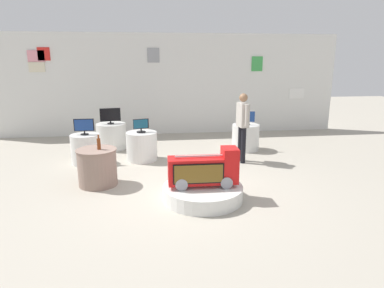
{
  "coord_description": "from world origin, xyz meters",
  "views": [
    {
      "loc": [
        -0.61,
        -6.13,
        2.47
      ],
      "look_at": [
        0.2,
        0.1,
        0.88
      ],
      "focal_mm": 31.66,
      "sensor_mm": 36.0,
      "label": 1
    }
  ],
  "objects_px": {
    "side_table_round": "(97,167)",
    "tv_on_left_rear": "(141,125)",
    "display_pedestal_right_rear": "(86,149)",
    "shopper_browsing_near_truck": "(243,122)",
    "tv_on_right_rear": "(84,126)",
    "novelty_firetruck_tv": "(204,170)",
    "display_pedestal_left_rear": "(142,146)",
    "main_display_pedestal": "(203,193)",
    "tv_on_center_rear": "(246,118)",
    "display_pedestal_far_right": "(111,136)",
    "bottle_on_side_table": "(99,143)",
    "display_pedestal_center_rear": "(245,137)",
    "tv_on_far_right": "(110,115)"
  },
  "relations": [
    {
      "from": "tv_on_center_rear",
      "to": "novelty_firetruck_tv",
      "type": "bearing_deg",
      "value": -117.72
    },
    {
      "from": "tv_on_left_rear",
      "to": "shopper_browsing_near_truck",
      "type": "xyz_separation_m",
      "value": [
        2.42,
        -0.46,
        0.1
      ]
    },
    {
      "from": "display_pedestal_left_rear",
      "to": "tv_on_right_rear",
      "type": "height_order",
      "value": "tv_on_right_rear"
    },
    {
      "from": "display_pedestal_right_rear",
      "to": "tv_on_far_right",
      "type": "distance_m",
      "value": 1.54
    },
    {
      "from": "novelty_firetruck_tv",
      "to": "side_table_round",
      "type": "height_order",
      "value": "novelty_firetruck_tv"
    },
    {
      "from": "display_pedestal_left_rear",
      "to": "novelty_firetruck_tv",
      "type": "bearing_deg",
      "value": -66.55
    },
    {
      "from": "tv_on_center_rear",
      "to": "tv_on_right_rear",
      "type": "bearing_deg",
      "value": -170.31
    },
    {
      "from": "novelty_firetruck_tv",
      "to": "bottle_on_side_table",
      "type": "xyz_separation_m",
      "value": [
        -1.93,
        0.98,
        0.31
      ]
    },
    {
      "from": "display_pedestal_right_rear",
      "to": "bottle_on_side_table",
      "type": "relative_size",
      "value": 2.41
    },
    {
      "from": "main_display_pedestal",
      "to": "tv_on_center_rear",
      "type": "bearing_deg",
      "value": 61.88
    },
    {
      "from": "tv_on_left_rear",
      "to": "display_pedestal_right_rear",
      "type": "distance_m",
      "value": 1.44
    },
    {
      "from": "tv_on_left_rear",
      "to": "side_table_round",
      "type": "distance_m",
      "value": 1.89
    },
    {
      "from": "side_table_round",
      "to": "bottle_on_side_table",
      "type": "xyz_separation_m",
      "value": [
        0.06,
        -0.02,
        0.48
      ]
    },
    {
      "from": "tv_on_far_right",
      "to": "side_table_round",
      "type": "height_order",
      "value": "tv_on_far_right"
    },
    {
      "from": "tv_on_center_rear",
      "to": "shopper_browsing_near_truck",
      "type": "xyz_separation_m",
      "value": [
        -0.41,
        -1.07,
        0.07
      ]
    },
    {
      "from": "display_pedestal_right_rear",
      "to": "tv_on_far_right",
      "type": "bearing_deg",
      "value": 70.5
    },
    {
      "from": "tv_on_far_right",
      "to": "side_table_round",
      "type": "relative_size",
      "value": 0.71
    },
    {
      "from": "tv_on_center_rear",
      "to": "display_pedestal_center_rear",
      "type": "bearing_deg",
      "value": 105.76
    },
    {
      "from": "display_pedestal_left_rear",
      "to": "side_table_round",
      "type": "bearing_deg",
      "value": -117.86
    },
    {
      "from": "display_pedestal_far_right",
      "to": "bottle_on_side_table",
      "type": "bearing_deg",
      "value": -88.67
    },
    {
      "from": "display_pedestal_center_rear",
      "to": "display_pedestal_right_rear",
      "type": "xyz_separation_m",
      "value": [
        -4.16,
        -0.71,
        0.0
      ]
    },
    {
      "from": "tv_on_right_rear",
      "to": "display_pedestal_far_right",
      "type": "bearing_deg",
      "value": 70.6
    },
    {
      "from": "tv_on_left_rear",
      "to": "shopper_browsing_near_truck",
      "type": "relative_size",
      "value": 0.23
    },
    {
      "from": "novelty_firetruck_tv",
      "to": "bottle_on_side_table",
      "type": "height_order",
      "value": "bottle_on_side_table"
    },
    {
      "from": "novelty_firetruck_tv",
      "to": "display_pedestal_far_right",
      "type": "height_order",
      "value": "novelty_firetruck_tv"
    },
    {
      "from": "display_pedestal_left_rear",
      "to": "tv_on_center_rear",
      "type": "relative_size",
      "value": 1.66
    },
    {
      "from": "display_pedestal_center_rear",
      "to": "bottle_on_side_table",
      "type": "bearing_deg",
      "value": -148.17
    },
    {
      "from": "display_pedestal_left_rear",
      "to": "bottle_on_side_table",
      "type": "distance_m",
      "value": 1.89
    },
    {
      "from": "tv_on_center_rear",
      "to": "main_display_pedestal",
      "type": "bearing_deg",
      "value": -118.12
    },
    {
      "from": "novelty_firetruck_tv",
      "to": "tv_on_far_right",
      "type": "height_order",
      "value": "tv_on_far_right"
    },
    {
      "from": "main_display_pedestal",
      "to": "display_pedestal_right_rear",
      "type": "bearing_deg",
      "value": 134.19
    },
    {
      "from": "display_pedestal_right_rear",
      "to": "display_pedestal_far_right",
      "type": "height_order",
      "value": "same"
    },
    {
      "from": "novelty_firetruck_tv",
      "to": "display_pedestal_left_rear",
      "type": "xyz_separation_m",
      "value": [
        -1.14,
        2.62,
        -0.19
      ]
    },
    {
      "from": "novelty_firetruck_tv",
      "to": "display_pedestal_right_rear",
      "type": "height_order",
      "value": "novelty_firetruck_tv"
    },
    {
      "from": "display_pedestal_far_right",
      "to": "bottle_on_side_table",
      "type": "distance_m",
      "value": 2.92
    },
    {
      "from": "main_display_pedestal",
      "to": "shopper_browsing_near_truck",
      "type": "bearing_deg",
      "value": 58.58
    },
    {
      "from": "side_table_round",
      "to": "tv_on_left_rear",
      "type": "bearing_deg",
      "value": 62.12
    },
    {
      "from": "display_pedestal_left_rear",
      "to": "bottle_on_side_table",
      "type": "bearing_deg",
      "value": -115.83
    },
    {
      "from": "main_display_pedestal",
      "to": "display_pedestal_center_rear",
      "type": "relative_size",
      "value": 1.94
    },
    {
      "from": "side_table_round",
      "to": "shopper_browsing_near_truck",
      "type": "bearing_deg",
      "value": 19.34
    },
    {
      "from": "display_pedestal_center_rear",
      "to": "side_table_round",
      "type": "distance_m",
      "value": 4.31
    },
    {
      "from": "novelty_firetruck_tv",
      "to": "tv_on_left_rear",
      "type": "bearing_deg",
      "value": 113.49
    },
    {
      "from": "main_display_pedestal",
      "to": "tv_on_left_rear",
      "type": "height_order",
      "value": "tv_on_left_rear"
    },
    {
      "from": "main_display_pedestal",
      "to": "shopper_browsing_near_truck",
      "type": "xyz_separation_m",
      "value": [
        1.31,
        2.15,
        0.85
      ]
    },
    {
      "from": "display_pedestal_right_rear",
      "to": "side_table_round",
      "type": "xyz_separation_m",
      "value": [
        0.48,
        -1.52,
        0.02
      ]
    },
    {
      "from": "tv_on_left_rear",
      "to": "tv_on_far_right",
      "type": "bearing_deg",
      "value": 124.63
    },
    {
      "from": "display_pedestal_left_rear",
      "to": "tv_on_center_rear",
      "type": "height_order",
      "value": "tv_on_center_rear"
    },
    {
      "from": "display_pedestal_far_right",
      "to": "bottle_on_side_table",
      "type": "height_order",
      "value": "bottle_on_side_table"
    },
    {
      "from": "tv_on_left_rear",
      "to": "tv_on_right_rear",
      "type": "distance_m",
      "value": 1.34
    },
    {
      "from": "tv_on_left_rear",
      "to": "tv_on_right_rear",
      "type": "xyz_separation_m",
      "value": [
        -1.33,
        -0.1,
        0.04
      ]
    }
  ]
}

